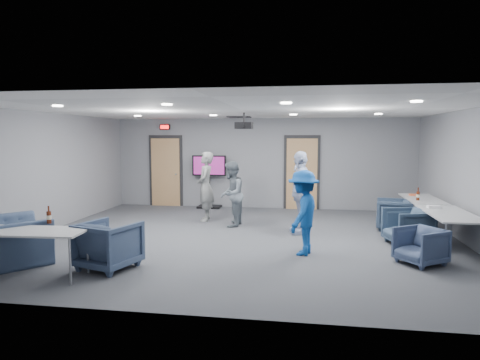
# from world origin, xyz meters

# --- Properties ---
(floor) EXTENTS (9.00, 9.00, 0.00)m
(floor) POSITION_xyz_m (0.00, 0.00, 0.00)
(floor) COLOR #3D3F45
(floor) RESTS_ON ground
(ceiling) EXTENTS (9.00, 9.00, 0.00)m
(ceiling) POSITION_xyz_m (0.00, 0.00, 2.70)
(ceiling) COLOR white
(ceiling) RESTS_ON wall_back
(wall_back) EXTENTS (9.00, 0.02, 2.70)m
(wall_back) POSITION_xyz_m (0.00, 4.00, 1.35)
(wall_back) COLOR slate
(wall_back) RESTS_ON floor
(wall_front) EXTENTS (9.00, 0.02, 2.70)m
(wall_front) POSITION_xyz_m (0.00, -4.00, 1.35)
(wall_front) COLOR slate
(wall_front) RESTS_ON floor
(wall_left) EXTENTS (0.02, 8.00, 2.70)m
(wall_left) POSITION_xyz_m (-4.50, 0.00, 1.35)
(wall_left) COLOR slate
(wall_left) RESTS_ON floor
(wall_right) EXTENTS (0.02, 8.00, 2.70)m
(wall_right) POSITION_xyz_m (4.50, 0.00, 1.35)
(wall_right) COLOR slate
(wall_right) RESTS_ON floor
(door_left) EXTENTS (1.06, 0.17, 2.24)m
(door_left) POSITION_xyz_m (-3.00, 3.95, 1.07)
(door_left) COLOR black
(door_left) RESTS_ON wall_back
(door_right) EXTENTS (1.06, 0.17, 2.24)m
(door_right) POSITION_xyz_m (1.20, 3.95, 1.07)
(door_right) COLOR black
(door_right) RESTS_ON wall_back
(exit_sign) EXTENTS (0.32, 0.08, 0.16)m
(exit_sign) POSITION_xyz_m (-3.00, 3.93, 2.45)
(exit_sign) COLOR black
(exit_sign) RESTS_ON wall_back
(hvac_diffuser) EXTENTS (0.60, 0.60, 0.03)m
(hvac_diffuser) POSITION_xyz_m (-0.50, 2.80, 2.69)
(hvac_diffuser) COLOR black
(hvac_diffuser) RESTS_ON ceiling
(downlights) EXTENTS (6.18, 3.78, 0.02)m
(downlights) POSITION_xyz_m (0.00, 0.00, 2.68)
(downlights) COLOR white
(downlights) RESTS_ON ceiling
(person_a) EXTENTS (0.52, 0.70, 1.77)m
(person_a) POSITION_xyz_m (-1.21, 1.78, 0.88)
(person_a) COLOR gray
(person_a) RESTS_ON floor
(person_b) EXTENTS (0.64, 0.79, 1.56)m
(person_b) POSITION_xyz_m (-0.44, 1.19, 0.78)
(person_b) COLOR slate
(person_b) RESTS_ON floor
(person_c) EXTENTS (0.62, 1.14, 1.84)m
(person_c) POSITION_xyz_m (1.21, 0.66, 0.92)
(person_c) COLOR #A2B0D0
(person_c) RESTS_ON floor
(person_d) EXTENTS (0.83, 1.12, 1.55)m
(person_d) POSITION_xyz_m (1.29, -1.05, 0.78)
(person_d) COLOR #174A98
(person_d) RESTS_ON floor
(chair_right_a) EXTENTS (0.90, 0.88, 0.72)m
(chair_right_a) POSITION_xyz_m (3.35, 1.39, 0.36)
(chair_right_a) COLOR #324157
(chair_right_a) RESTS_ON floor
(chair_right_b) EXTENTS (0.98, 0.96, 0.72)m
(chair_right_b) POSITION_xyz_m (3.35, -0.03, 0.36)
(chair_right_b) COLOR #34455A
(chair_right_b) RESTS_ON floor
(chair_right_c) EXTENTS (0.94, 0.94, 0.62)m
(chair_right_c) POSITION_xyz_m (3.26, -1.36, 0.31)
(chair_right_c) COLOR #3D4C6B
(chair_right_c) RESTS_ON floor
(chair_front_a) EXTENTS (1.05, 1.07, 0.78)m
(chair_front_a) POSITION_xyz_m (-1.83, -2.40, 0.39)
(chair_front_a) COLOR #35435D
(chair_front_a) RESTS_ON floor
(chair_front_b) EXTENTS (1.59, 1.56, 0.78)m
(chair_front_b) POSITION_xyz_m (-3.59, -2.38, 0.39)
(chair_front_b) COLOR #3D4E6A
(chair_front_b) RESTS_ON floor
(table_right_a) EXTENTS (0.73, 1.75, 0.73)m
(table_right_a) POSITION_xyz_m (4.00, 1.51, 0.68)
(table_right_a) COLOR #B0B3B5
(table_right_a) RESTS_ON floor
(table_right_b) EXTENTS (0.79, 1.90, 0.73)m
(table_right_b) POSITION_xyz_m (4.00, -0.39, 0.69)
(table_right_b) COLOR #B0B3B5
(table_right_b) RESTS_ON floor
(table_front_left) EXTENTS (1.80, 0.85, 0.73)m
(table_front_left) POSITION_xyz_m (-2.83, -3.00, 0.68)
(table_front_left) COLOR #B0B3B5
(table_front_left) RESTS_ON floor
(bottle_front) EXTENTS (0.08, 0.08, 0.29)m
(bottle_front) POSITION_xyz_m (-2.83, -2.46, 0.84)
(bottle_front) COLOR #511E0D
(bottle_front) RESTS_ON table_front_left
(bottle_right) EXTENTS (0.08, 0.08, 0.29)m
(bottle_right) POSITION_xyz_m (3.82, 1.18, 0.84)
(bottle_right) COLOR #511E0D
(bottle_right) RESTS_ON table_right_a
(snack_box) EXTENTS (0.20, 0.15, 0.04)m
(snack_box) POSITION_xyz_m (3.91, 1.96, 0.75)
(snack_box) COLOR #E36238
(snack_box) RESTS_ON table_right_a
(wrapper) EXTENTS (0.24, 0.17, 0.05)m
(wrapper) POSITION_xyz_m (3.86, 0.11, 0.76)
(wrapper) COLOR white
(wrapper) RESTS_ON table_right_b
(tv_stand) EXTENTS (1.04, 0.49, 1.59)m
(tv_stand) POSITION_xyz_m (-1.57, 3.75, 0.90)
(tv_stand) COLOR black
(tv_stand) RESTS_ON floor
(projector) EXTENTS (0.39, 0.37, 0.37)m
(projector) POSITION_xyz_m (-0.07, 0.81, 2.40)
(projector) COLOR black
(projector) RESTS_ON ceiling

